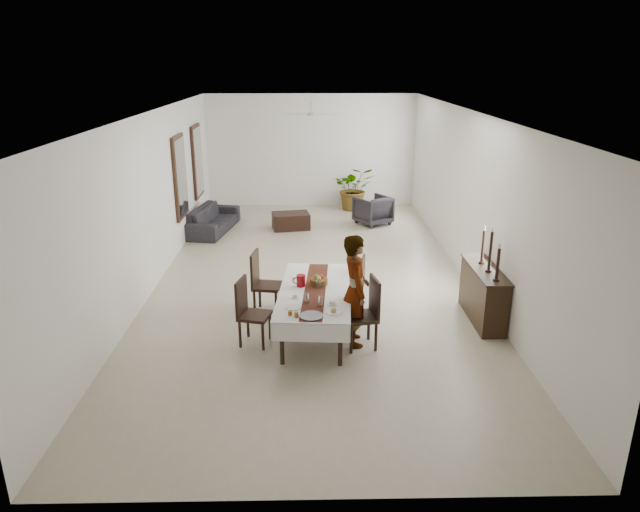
# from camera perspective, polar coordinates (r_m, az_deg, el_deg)

# --- Properties ---
(floor) EXTENTS (6.00, 12.00, 0.00)m
(floor) POSITION_cam_1_polar(r_m,az_deg,el_deg) (11.28, -0.71, -2.23)
(floor) COLOR beige
(floor) RESTS_ON ground
(ceiling) EXTENTS (6.00, 12.00, 0.02)m
(ceiling) POSITION_cam_1_polar(r_m,az_deg,el_deg) (10.55, -0.78, 14.18)
(ceiling) COLOR white
(ceiling) RESTS_ON wall_back
(wall_back) EXTENTS (6.00, 0.02, 3.20)m
(wall_back) POSITION_cam_1_polar(r_m,az_deg,el_deg) (16.70, -0.91, 10.46)
(wall_back) COLOR white
(wall_back) RESTS_ON floor
(wall_front) EXTENTS (6.00, 0.02, 3.20)m
(wall_front) POSITION_cam_1_polar(r_m,az_deg,el_deg) (5.16, -0.19, -9.90)
(wall_front) COLOR white
(wall_front) RESTS_ON floor
(wall_left) EXTENTS (0.02, 12.00, 3.20)m
(wall_left) POSITION_cam_1_polar(r_m,az_deg,el_deg) (11.19, -16.36, 5.39)
(wall_left) COLOR white
(wall_left) RESTS_ON floor
(wall_right) EXTENTS (0.02, 12.00, 3.20)m
(wall_right) POSITION_cam_1_polar(r_m,az_deg,el_deg) (11.23, 14.82, 5.58)
(wall_right) COLOR white
(wall_right) RESTS_ON floor
(dining_table_top) EXTENTS (1.08, 2.29, 0.05)m
(dining_table_top) POSITION_cam_1_polar(r_m,az_deg,el_deg) (8.89, -0.49, -3.59)
(dining_table_top) COLOR black
(dining_table_top) RESTS_ON table_leg_fl
(table_leg_fl) EXTENTS (0.07, 0.07, 0.65)m
(table_leg_fl) POSITION_cam_1_polar(r_m,az_deg,el_deg) (8.11, -3.83, -8.70)
(table_leg_fl) COLOR black
(table_leg_fl) RESTS_ON floor
(table_leg_fr) EXTENTS (0.07, 0.07, 0.65)m
(table_leg_fr) POSITION_cam_1_polar(r_m,az_deg,el_deg) (8.06, 2.04, -8.84)
(table_leg_fr) COLOR black
(table_leg_fr) RESTS_ON floor
(table_leg_bl) EXTENTS (0.07, 0.07, 0.65)m
(table_leg_bl) POSITION_cam_1_polar(r_m,az_deg,el_deg) (10.03, -2.49, -3.05)
(table_leg_bl) COLOR black
(table_leg_bl) RESTS_ON floor
(table_leg_br) EXTENTS (0.07, 0.07, 0.65)m
(table_leg_br) POSITION_cam_1_polar(r_m,az_deg,el_deg) (9.99, 2.21, -3.13)
(table_leg_br) COLOR black
(table_leg_br) RESTS_ON floor
(tablecloth_top) EXTENTS (1.26, 2.47, 0.01)m
(tablecloth_top) POSITION_cam_1_polar(r_m,az_deg,el_deg) (8.88, -0.49, -3.42)
(tablecloth_top) COLOR white
(tablecloth_top) RESTS_ON dining_table_top
(tablecloth_drape_left) EXTENTS (0.17, 2.40, 0.28)m
(tablecloth_drape_left) POSITION_cam_1_polar(r_m,az_deg,el_deg) (8.97, -3.97, -4.15)
(tablecloth_drape_left) COLOR white
(tablecloth_drape_left) RESTS_ON dining_table_top
(tablecloth_drape_right) EXTENTS (0.17, 2.40, 0.28)m
(tablecloth_drape_right) POSITION_cam_1_polar(r_m,az_deg,el_deg) (8.92, 3.02, -4.28)
(tablecloth_drape_right) COLOR white
(tablecloth_drape_right) RESTS_ON dining_table_top
(tablecloth_drape_near) EXTENTS (1.10, 0.08, 0.28)m
(tablecloth_drape_near) POSITION_cam_1_polar(r_m,az_deg,el_deg) (7.84, -0.97, -7.68)
(tablecloth_drape_near) COLOR white
(tablecloth_drape_near) RESTS_ON dining_table_top
(tablecloth_drape_far) EXTENTS (1.10, 0.08, 0.28)m
(tablecloth_drape_far) POSITION_cam_1_polar(r_m,az_deg,el_deg) (10.04, -0.11, -1.52)
(tablecloth_drape_far) COLOR white
(tablecloth_drape_far) RESTS_ON dining_table_top
(table_runner) EXTENTS (0.48, 2.35, 0.00)m
(table_runner) POSITION_cam_1_polar(r_m,az_deg,el_deg) (8.87, -0.49, -3.38)
(table_runner) COLOR maroon
(table_runner) RESTS_ON tablecloth_top
(red_pitcher) EXTENTS (0.15, 0.15, 0.19)m
(red_pitcher) POSITION_cam_1_polar(r_m,az_deg,el_deg) (8.98, -1.92, -2.47)
(red_pitcher) COLOR maroon
(red_pitcher) RESTS_ON tablecloth_top
(pitcher_handle) EXTENTS (0.11, 0.03, 0.11)m
(pitcher_handle) POSITION_cam_1_polar(r_m,az_deg,el_deg) (8.99, -2.43, -2.46)
(pitcher_handle) COLOR maroon
(pitcher_handle) RESTS_ON red_pitcher
(wine_glass_near) EXTENTS (0.07, 0.07, 0.16)m
(wine_glass_near) POSITION_cam_1_polar(r_m,az_deg,el_deg) (8.28, 0.05, -4.49)
(wine_glass_near) COLOR white
(wine_glass_near) RESTS_ON tablecloth_top
(wine_glass_mid) EXTENTS (0.07, 0.07, 0.16)m
(wine_glass_mid) POSITION_cam_1_polar(r_m,az_deg,el_deg) (8.38, -1.32, -4.21)
(wine_glass_mid) COLOR silver
(wine_glass_mid) RESTS_ON tablecloth_top
(wine_glass_far) EXTENTS (0.07, 0.07, 0.16)m
(wine_glass_far) POSITION_cam_1_polar(r_m,az_deg,el_deg) (8.88, -0.17, -2.81)
(wine_glass_far) COLOR white
(wine_glass_far) RESTS_ON tablecloth_top
(teacup_right) EXTENTS (0.08, 0.08, 0.06)m
(teacup_right) POSITION_cam_1_polar(r_m,az_deg,el_deg) (8.34, 1.22, -4.71)
(teacup_right) COLOR white
(teacup_right) RESTS_ON saucer_right
(saucer_right) EXTENTS (0.14, 0.14, 0.01)m
(saucer_right) POSITION_cam_1_polar(r_m,az_deg,el_deg) (8.35, 1.22, -4.85)
(saucer_right) COLOR white
(saucer_right) RESTS_ON tablecloth_top
(teacup_left) EXTENTS (0.08, 0.08, 0.06)m
(teacup_left) POSITION_cam_1_polar(r_m,az_deg,el_deg) (8.58, -2.48, -4.01)
(teacup_left) COLOR white
(teacup_left) RESTS_ON saucer_left
(saucer_left) EXTENTS (0.14, 0.14, 0.01)m
(saucer_left) POSITION_cam_1_polar(r_m,az_deg,el_deg) (8.59, -2.47, -4.15)
(saucer_left) COLOR white
(saucer_left) RESTS_ON tablecloth_top
(plate_near_right) EXTENTS (0.22, 0.22, 0.01)m
(plate_near_right) POSITION_cam_1_polar(r_m,az_deg,el_deg) (8.09, 1.37, -5.65)
(plate_near_right) COLOR white
(plate_near_right) RESTS_ON tablecloth_top
(bread_near_right) EXTENTS (0.08, 0.08, 0.08)m
(bread_near_right) POSITION_cam_1_polar(r_m,az_deg,el_deg) (8.08, 1.37, -5.48)
(bread_near_right) COLOR tan
(bread_near_right) RESTS_ON plate_near_right
(plate_near_left) EXTENTS (0.22, 0.22, 0.01)m
(plate_near_left) POSITION_cam_1_polar(r_m,az_deg,el_deg) (8.25, -2.70, -5.16)
(plate_near_left) COLOR silver
(plate_near_left) RESTS_ON tablecloth_top
(plate_far_left) EXTENTS (0.22, 0.22, 0.01)m
(plate_far_left) POSITION_cam_1_polar(r_m,az_deg,el_deg) (9.37, -2.14, -2.12)
(plate_far_left) COLOR white
(plate_far_left) RESTS_ON tablecloth_top
(serving_tray) EXTENTS (0.34, 0.34, 0.02)m
(serving_tray) POSITION_cam_1_polar(r_m,az_deg,el_deg) (7.98, -0.88, -6.01)
(serving_tray) COLOR #47464C
(serving_tray) RESTS_ON tablecloth_top
(jam_jar_a) EXTENTS (0.06, 0.06, 0.07)m
(jam_jar_a) POSITION_cam_1_polar(r_m,az_deg,el_deg) (7.95, -2.37, -5.89)
(jam_jar_a) COLOR brown
(jam_jar_a) RESTS_ON tablecloth_top
(jam_jar_b) EXTENTS (0.06, 0.06, 0.07)m
(jam_jar_b) POSITION_cam_1_polar(r_m,az_deg,el_deg) (8.01, -3.00, -5.71)
(jam_jar_b) COLOR #8F5014
(jam_jar_b) RESTS_ON tablecloth_top
(fruit_basket) EXTENTS (0.28, 0.28, 0.09)m
(fruit_basket) POSITION_cam_1_polar(r_m,az_deg,el_deg) (9.07, -0.11, -2.56)
(fruit_basket) COLOR brown
(fruit_basket) RESTS_ON tablecloth_top
(fruit_red) EXTENTS (0.08, 0.08, 0.08)m
(fruit_red) POSITION_cam_1_polar(r_m,az_deg,el_deg) (9.06, 0.07, -2.11)
(fruit_red) COLOR #A22410
(fruit_red) RESTS_ON fruit_basket
(fruit_green) EXTENTS (0.07, 0.07, 0.07)m
(fruit_green) POSITION_cam_1_polar(r_m,az_deg,el_deg) (9.07, -0.34, -2.08)
(fruit_green) COLOR olive
(fruit_green) RESTS_ON fruit_basket
(fruit_yellow) EXTENTS (0.08, 0.08, 0.08)m
(fruit_yellow) POSITION_cam_1_polar(r_m,az_deg,el_deg) (9.00, -0.13, -2.26)
(fruit_yellow) COLOR yellow
(fruit_yellow) RESTS_ON fruit_basket
(chair_right_near_seat) EXTENTS (0.53, 0.53, 0.05)m
(chair_right_near_seat) POSITION_cam_1_polar(r_m,az_deg,el_deg) (8.52, 4.08, -6.12)
(chair_right_near_seat) COLOR black
(chair_right_near_seat) RESTS_ON chair_right_near_leg_fl
(chair_right_near_leg_fl) EXTENTS (0.05, 0.05, 0.45)m
(chair_right_near_leg_fl) POSITION_cam_1_polar(r_m,az_deg,el_deg) (8.52, 5.61, -8.06)
(chair_right_near_leg_fl) COLOR black
(chair_right_near_leg_fl) RESTS_ON floor
(chair_right_near_leg_fr) EXTENTS (0.05, 0.05, 0.45)m
(chair_right_near_leg_fr) POSITION_cam_1_polar(r_m,az_deg,el_deg) (8.84, 4.89, -6.99)
(chair_right_near_leg_fr) COLOR black
(chair_right_near_leg_fr) RESTS_ON floor
(chair_right_near_leg_bl) EXTENTS (0.05, 0.05, 0.45)m
(chair_right_near_leg_bl) POSITION_cam_1_polar(r_m,az_deg,el_deg) (8.43, 3.15, -8.33)
(chair_right_near_leg_bl) COLOR black
(chair_right_near_leg_bl) RESTS_ON floor
(chair_right_near_leg_br) EXTENTS (0.05, 0.05, 0.45)m
(chair_right_near_leg_br) POSITION_cam_1_polar(r_m,az_deg,el_deg) (8.75, 2.52, -7.23)
(chair_right_near_leg_br) COLOR black
(chair_right_near_leg_br) RESTS_ON floor
(chair_right_near_back) EXTENTS (0.13, 0.46, 0.58)m
(chair_right_near_back) POSITION_cam_1_polar(r_m,az_deg,el_deg) (8.45, 5.49, -4.07)
(chair_right_near_back) COLOR black
(chair_right_near_back) RESTS_ON chair_right_near_seat
(chair_right_far_seat) EXTENTS (0.48, 0.48, 0.05)m
(chair_right_far_seat) POSITION_cam_1_polar(r_m,az_deg,el_deg) (9.77, 3.17, -3.05)
(chair_right_far_seat) COLOR black
(chair_right_far_seat) RESTS_ON chair_right_far_leg_fl
(chair_right_far_leg_fl) EXTENTS (0.05, 0.05, 0.40)m
(chair_right_far_leg_fl) POSITION_cam_1_polar(r_m,az_deg,el_deg) (9.69, 3.98, -4.71)
(chair_right_far_leg_fl) COLOR black
(chair_right_far_leg_fl) RESTS_ON floor
(chair_right_far_leg_fr) EXTENTS (0.05, 0.05, 0.40)m
(chair_right_far_leg_fr) POSITION_cam_1_polar(r_m,az_deg,el_deg) (9.99, 4.23, -3.95)
(chair_right_far_leg_fr) COLOR black
(chair_right_far_leg_fr) RESTS_ON floor
(chair_right_far_leg_bl) EXTENTS (0.05, 0.05, 0.40)m
(chair_right_far_leg_bl) POSITION_cam_1_polar(r_m,az_deg,el_deg) (9.73, 2.04, -4.56)
(chair_right_far_leg_bl) COLOR black
(chair_right_far_leg_bl) RESTS_ON floor
(chair_right_far_leg_br) EXTENTS (0.05, 0.05, 0.40)m
(chair_right_far_leg_br) POSITION_cam_1_polar(r_m,az_deg,el_deg) (10.03, 2.34, -3.82)
(chair_right_far_leg_br) COLOR black
(chair_right_far_leg_br) RESTS_ON floor
(chair_right_far_back) EXTENTS (0.12, 0.40, 0.52)m
(chair_right_far_back) POSITION_cam_1_polar(r_m,az_deg,el_deg) (9.65, 4.28, -1.61)
(chair_right_far_back) COLOR black
(chair_right_far_back) RESTS_ON chair_right_far_seat
(chair_left_near_seat) EXTENTS (0.53, 0.53, 0.05)m
(chair_left_near_seat) POSITION_cam_1_polar(r_m,az_deg,el_deg) (8.65, -6.56, -5.95)
(chair_left_near_seat) COLOR black
(chair_left_near_seat) RESTS_ON chair_left_near_leg_fl
(chair_left_near_leg_fl) EXTENTS (0.05, 0.05, 0.43)m
(chair_left_near_leg_fl) POSITION_cam_1_polar(r_m,az_deg,el_deg) (8.96, -7.22, -6.77)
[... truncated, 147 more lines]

